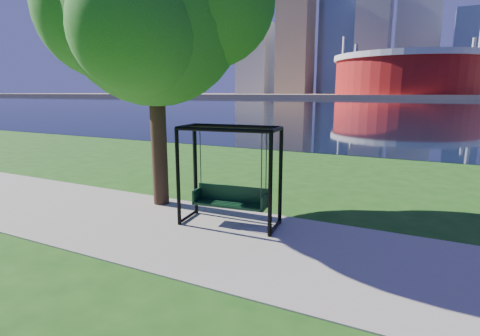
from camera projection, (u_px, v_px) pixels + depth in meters
The scene contains 8 objects.
ground at pixel (246, 234), 8.55m from camera, with size 900.00×900.00×0.00m, color #1E5114.
path at pixel (236, 241), 8.10m from camera, with size 120.00×4.00×0.03m, color #9E937F.
river at pixel (415, 105), 97.87m from camera, with size 900.00×180.00×0.02m, color black.
far_bank at pixel (426, 95), 276.32m from camera, with size 900.00×228.00×2.00m, color #937F60.
stadium at pixel (407, 73), 215.92m from camera, with size 83.00×83.00×32.00m.
skyline at pixel (424, 48), 283.00m from camera, with size 392.00×66.00×96.50m.
swing at pixel (230, 178), 8.91m from camera, with size 2.45×1.29×2.40m.
park_tree at pixel (153, 9), 9.84m from camera, with size 6.16×5.56×7.65m.
Camera 1 is at (3.51, -7.28, 3.17)m, focal length 28.00 mm.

